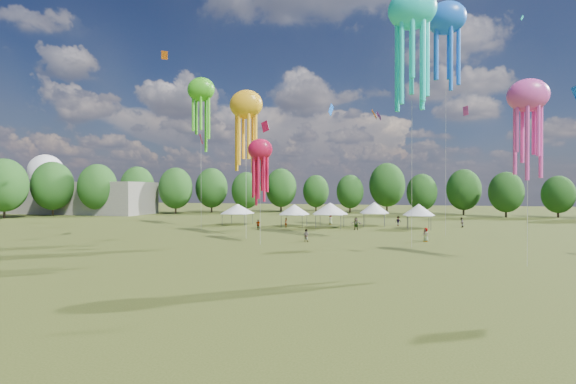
# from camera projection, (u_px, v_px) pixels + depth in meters

# --- Properties ---
(spectator_near) EXTENTS (0.90, 0.81, 1.52)m
(spectator_near) POSITION_uv_depth(u_px,v_px,m) (306.00, 235.00, 46.06)
(spectator_near) COLOR gray
(spectator_near) RESTS_ON ground
(spectators_far) EXTENTS (31.62, 21.13, 1.90)m
(spectators_far) POSITION_uv_depth(u_px,v_px,m) (367.00, 223.00, 61.56)
(spectators_far) COLOR gray
(spectators_far) RESTS_ON ground
(festival_tents) EXTENTS (35.20, 9.77, 4.09)m
(festival_tents) POSITION_uv_depth(u_px,v_px,m) (323.00, 209.00, 64.50)
(festival_tents) COLOR #47474C
(festival_tents) RESTS_ON ground
(show_kites) EXTENTS (42.77, 24.02, 31.34)m
(show_kites) POSITION_uv_depth(u_px,v_px,m) (347.00, 73.00, 48.72)
(show_kites) COLOR yellow
(show_kites) RESTS_ON ground
(small_kites) EXTENTS (76.37, 63.32, 44.98)m
(small_kites) POSITION_uv_depth(u_px,v_px,m) (334.00, 14.00, 53.24)
(small_kites) COLOR yellow
(small_kites) RESTS_ON ground
(treeline) EXTENTS (201.57, 95.24, 13.43)m
(treeline) POSITION_uv_depth(u_px,v_px,m) (336.00, 187.00, 73.75)
(treeline) COLOR #38281C
(treeline) RESTS_ON ground
(hangar) EXTENTS (40.00, 12.00, 8.00)m
(hangar) POSITION_uv_depth(u_px,v_px,m) (76.00, 198.00, 100.48)
(hangar) COLOR gray
(hangar) RESTS_ON ground
(radome) EXTENTS (9.00, 9.00, 16.00)m
(radome) POSITION_uv_depth(u_px,v_px,m) (46.00, 176.00, 110.35)
(radome) COLOR white
(radome) RESTS_ON ground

